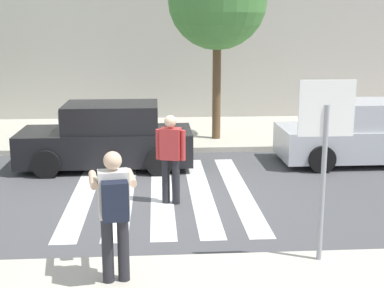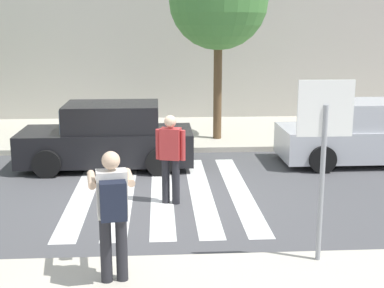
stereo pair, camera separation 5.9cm
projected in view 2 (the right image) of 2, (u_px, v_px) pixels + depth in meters
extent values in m
plane|color=#4C4C4F|center=(162.00, 195.00, 10.84)|extent=(120.00, 120.00, 0.00)
cube|color=beige|center=(160.00, 133.00, 16.67)|extent=(60.00, 4.80, 0.14)
cube|color=#ADA89E|center=(159.00, 33.00, 20.30)|extent=(56.00, 4.00, 6.11)
cube|color=silver|center=(84.00, 193.00, 10.94)|extent=(0.44, 5.20, 0.01)
cube|color=silver|center=(123.00, 193.00, 10.99)|extent=(0.44, 5.20, 0.01)
cube|color=silver|center=(162.00, 192.00, 11.04)|extent=(0.44, 5.20, 0.01)
cube|color=silver|center=(200.00, 191.00, 11.09)|extent=(0.44, 5.20, 0.01)
cube|color=silver|center=(239.00, 190.00, 11.14)|extent=(0.44, 5.20, 0.01)
cylinder|color=gray|center=(322.00, 185.00, 7.32)|extent=(0.07, 0.07, 2.21)
cube|color=white|center=(326.00, 108.00, 7.10)|extent=(0.76, 0.03, 0.76)
cube|color=red|center=(325.00, 108.00, 7.12)|extent=(0.66, 0.02, 0.66)
cylinder|color=#232328|center=(106.00, 249.00, 6.82)|extent=(0.15, 0.15, 0.88)
cylinder|color=#232328|center=(122.00, 248.00, 6.86)|extent=(0.15, 0.15, 0.88)
cube|color=silver|center=(112.00, 194.00, 6.68)|extent=(0.41, 0.29, 0.60)
sphere|color=beige|center=(111.00, 160.00, 6.59)|extent=(0.23, 0.23, 0.23)
cylinder|color=beige|center=(91.00, 180.00, 6.81)|extent=(0.19, 0.59, 0.10)
cylinder|color=beige|center=(129.00, 177.00, 6.91)|extent=(0.19, 0.59, 0.10)
cube|color=black|center=(109.00, 172.00, 7.03)|extent=(0.15, 0.12, 0.10)
cube|color=black|center=(113.00, 201.00, 6.47)|extent=(0.35, 0.25, 0.48)
cylinder|color=#232328|center=(166.00, 181.00, 10.29)|extent=(0.15, 0.15, 0.88)
cylinder|color=#232328|center=(176.00, 182.00, 10.25)|extent=(0.15, 0.15, 0.88)
cube|color=#B73333|center=(170.00, 144.00, 10.10)|extent=(0.43, 0.34, 0.60)
sphere|color=beige|center=(170.00, 121.00, 10.01)|extent=(0.23, 0.23, 0.23)
cylinder|color=#B73333|center=(158.00, 144.00, 10.16)|extent=(0.10, 0.10, 0.58)
cylinder|color=#B73333|center=(183.00, 145.00, 10.06)|extent=(0.10, 0.10, 0.58)
cube|color=black|center=(107.00, 145.00, 12.89)|extent=(4.10, 1.70, 0.76)
cube|color=black|center=(112.00, 117.00, 12.74)|extent=(2.20, 1.56, 0.64)
cube|color=slate|center=(67.00, 117.00, 12.68)|extent=(0.10, 1.50, 0.54)
cube|color=slate|center=(153.00, 116.00, 12.80)|extent=(0.10, 1.50, 0.51)
cylinder|color=black|center=(47.00, 164.00, 12.03)|extent=(0.64, 0.22, 0.64)
cylinder|color=black|center=(60.00, 147.00, 13.68)|extent=(0.64, 0.22, 0.64)
cylinder|color=black|center=(160.00, 162.00, 12.18)|extent=(0.64, 0.22, 0.64)
cylinder|color=black|center=(160.00, 145.00, 13.84)|extent=(0.64, 0.22, 0.64)
cube|color=#B7BABF|center=(363.00, 142.00, 13.28)|extent=(4.10, 1.70, 0.76)
cube|color=#B7BABF|center=(371.00, 114.00, 13.13)|extent=(2.20, 1.56, 0.64)
cube|color=slate|center=(328.00, 115.00, 13.07)|extent=(0.10, 1.50, 0.54)
cylinder|color=black|center=(322.00, 159.00, 12.42)|extent=(0.64, 0.22, 0.64)
cylinder|color=black|center=(303.00, 143.00, 14.07)|extent=(0.64, 0.22, 0.64)
cylinder|color=brown|center=(218.00, 85.00, 15.24)|extent=(0.24, 0.24, 3.08)
sphere|color=#47843D|center=(219.00, 0.00, 14.72)|extent=(2.75, 2.75, 2.75)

